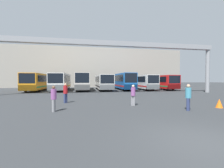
% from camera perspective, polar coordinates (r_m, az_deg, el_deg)
% --- Properties ---
extents(ground_plane, '(200.00, 200.00, 0.00)m').
position_cam_1_polar(ground_plane, '(6.05, 31.09, -18.75)').
color(ground_plane, '#2D3033').
extents(building_backdrop, '(50.22, 12.00, 11.07)m').
position_cam_1_polar(building_backdrop, '(47.96, -5.83, 5.77)').
color(building_backdrop, gray).
rests_on(building_backdrop, ground).
extents(overhead_gantry, '(32.64, 0.80, 7.63)m').
position_cam_1_polar(overhead_gantry, '(22.08, -0.29, 13.08)').
color(overhead_gantry, gray).
rests_on(overhead_gantry, ground).
extents(bus_slot_0, '(2.62, 11.85, 3.20)m').
position_cam_1_polar(bus_slot_0, '(32.22, -26.20, 1.05)').
color(bus_slot_0, orange).
rests_on(bus_slot_0, ground).
extents(bus_slot_1, '(2.63, 11.59, 3.22)m').
position_cam_1_polar(bus_slot_1, '(31.21, -18.84, 1.14)').
color(bus_slot_1, silver).
rests_on(bus_slot_1, ground).
extents(bus_slot_2, '(2.53, 11.63, 3.32)m').
position_cam_1_polar(bus_slot_2, '(30.89, -11.12, 1.30)').
color(bus_slot_2, beige).
rests_on(bus_slot_2, ground).
extents(bus_slot_3, '(2.61, 11.43, 3.04)m').
position_cam_1_polar(bus_slot_3, '(31.02, -3.35, 1.03)').
color(bus_slot_3, silver).
rests_on(bus_slot_3, ground).
extents(bus_slot_4, '(2.45, 11.38, 3.35)m').
position_cam_1_polar(bus_slot_4, '(31.78, 4.18, 1.35)').
color(bus_slot_4, '#1959A5').
rests_on(bus_slot_4, ground).
extents(bus_slot_5, '(2.43, 11.50, 3.02)m').
position_cam_1_polar(bus_slot_5, '(33.14, 11.19, 1.03)').
color(bus_slot_5, silver).
rests_on(bus_slot_5, ground).
extents(bus_slot_6, '(2.57, 10.25, 2.97)m').
position_cam_1_polar(bus_slot_6, '(34.35, 18.10, 0.95)').
color(bus_slot_6, red).
rests_on(bus_slot_6, ground).
extents(pedestrian_near_left, '(0.37, 0.37, 1.78)m').
position_cam_1_polar(pedestrian_near_left, '(11.34, 27.05, -4.31)').
color(pedestrian_near_left, navy).
rests_on(pedestrian_near_left, ground).
extents(pedestrian_far_center, '(0.35, 0.35, 1.68)m').
position_cam_1_polar(pedestrian_far_center, '(12.10, 8.07, -4.03)').
color(pedestrian_far_center, gray).
rests_on(pedestrian_far_center, ground).
extents(pedestrian_mid_left, '(0.37, 0.37, 1.76)m').
position_cam_1_polar(pedestrian_mid_left, '(14.03, -17.30, -3.12)').
color(pedestrian_mid_left, navy).
rests_on(pedestrian_mid_left, ground).
extents(pedestrian_near_right, '(0.35, 0.35, 1.69)m').
position_cam_1_polar(pedestrian_near_right, '(10.49, -21.32, -4.96)').
color(pedestrian_near_right, gray).
rests_on(pedestrian_near_right, ground).
extents(traffic_cone, '(0.48, 0.48, 0.66)m').
position_cam_1_polar(traffic_cone, '(13.76, 35.68, -5.98)').
color(traffic_cone, orange).
rests_on(traffic_cone, ground).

